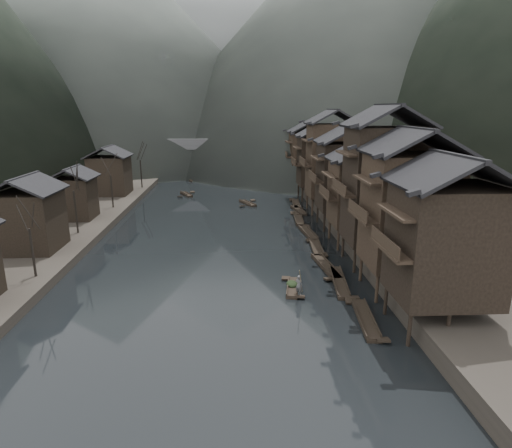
{
  "coord_description": "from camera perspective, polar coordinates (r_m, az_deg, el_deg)",
  "views": [
    {
      "loc": [
        2.08,
        -36.7,
        16.25
      ],
      "look_at": [
        4.69,
        13.74,
        2.5
      ],
      "focal_mm": 30.0,
      "sensor_mm": 36.0,
      "label": 1
    }
  ],
  "objects": [
    {
      "name": "moored_sampans",
      "position": [
        54.71,
        7.65,
        -1.97
      ],
      "size": [
        2.97,
        49.3,
        0.47
      ],
      "color": "black",
      "rests_on": "water"
    },
    {
      "name": "stone_bridge",
      "position": [
        109.29,
        -4.09,
        9.34
      ],
      "size": [
        40.0,
        6.0,
        9.0
      ],
      "color": "#4C4C4F",
      "rests_on": "ground"
    },
    {
      "name": "bare_trees",
      "position": [
        62.91,
        -20.68,
        5.47
      ],
      "size": [
        3.88,
        62.16,
        7.75
      ],
      "color": "black",
      "rests_on": "left_bank"
    },
    {
      "name": "bamboo_pole",
      "position": [
        37.32,
        6.16,
        -4.05
      ],
      "size": [
        0.84,
        2.51,
        3.41
      ],
      "primitive_type": "cylinder",
      "rotation": [
        0.65,
        0.0,
        -0.3
      ],
      "color": "#8C7A51",
      "rests_on": "boatman"
    },
    {
      "name": "left_bank",
      "position": [
        86.62,
        -28.29,
        2.99
      ],
      "size": [
        40.0,
        200.0,
        1.2
      ],
      "primitive_type": "cube",
      "color": "#2D2823",
      "rests_on": "ground"
    },
    {
      "name": "right_bank",
      "position": [
        84.87,
        19.97,
        3.89
      ],
      "size": [
        40.0,
        200.0,
        1.8
      ],
      "primitive_type": "cube",
      "color": "#2D2823",
      "rests_on": "ground"
    },
    {
      "name": "water",
      "position": [
        40.19,
        -5.74,
        -8.7
      ],
      "size": [
        300.0,
        300.0,
        0.0
      ],
      "primitive_type": "plane",
      "color": "black",
      "rests_on": "ground"
    },
    {
      "name": "left_houses",
      "position": [
        62.05,
        -24.31,
        4.05
      ],
      "size": [
        8.1,
        53.2,
        8.73
      ],
      "color": "black",
      "rests_on": "left_bank"
    },
    {
      "name": "hero_sampan",
      "position": [
        40.17,
        4.92,
        -8.38
      ],
      "size": [
        1.78,
        4.92,
        0.43
      ],
      "color": "black",
      "rests_on": "water"
    },
    {
      "name": "stilt_houses",
      "position": [
        58.14,
        12.34,
        7.78
      ],
      "size": [
        9.0,
        67.6,
        16.84
      ],
      "color": "black",
      "rests_on": "ground"
    },
    {
      "name": "midriver_boats",
      "position": [
        85.63,
        -6.28,
        4.34
      ],
      "size": [
        14.51,
        30.95,
        0.44
      ],
      "color": "black",
      "rests_on": "water"
    },
    {
      "name": "boatman",
      "position": [
        38.23,
        5.75,
        -7.78
      ],
      "size": [
        0.8,
        0.75,
        1.84
      ],
      "primitive_type": "imported",
      "rotation": [
        0.0,
        0.0,
        2.52
      ],
      "color": "#515153",
      "rests_on": "hero_sampan"
    },
    {
      "name": "cargo_heap",
      "position": [
        40.14,
        4.84,
        -7.53
      ],
      "size": [
        1.07,
        1.4,
        0.64
      ],
      "primitive_type": "ellipsoid",
      "color": "black",
      "rests_on": "hero_sampan"
    },
    {
      "name": "hills",
      "position": [
        210.29,
        -2.05,
        26.07
      ],
      "size": [
        320.0,
        380.0,
        127.19
      ],
      "color": "black",
      "rests_on": "ground"
    }
  ]
}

